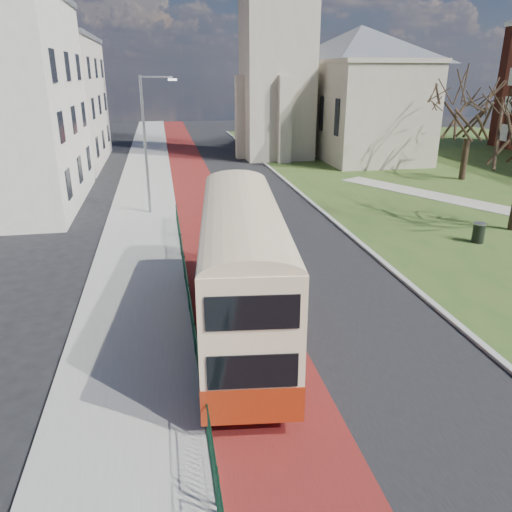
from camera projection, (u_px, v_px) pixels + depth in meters
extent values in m
plane|color=black|center=(296.00, 362.00, 15.14)|extent=(160.00, 160.00, 0.00)
cube|color=black|center=(241.00, 202.00, 33.83)|extent=(9.00, 120.00, 0.01)
cube|color=#591414|center=(201.00, 204.00, 33.36)|extent=(3.40, 120.00, 0.01)
cube|color=gray|center=(143.00, 205.00, 32.68)|extent=(4.00, 120.00, 0.12)
cube|color=#999993|center=(174.00, 204.00, 33.03)|extent=(0.25, 120.00, 0.13)
cube|color=#999993|center=(299.00, 192.00, 36.46)|extent=(0.25, 80.00, 0.13)
cylinder|color=#0C3522|center=(188.00, 284.00, 17.93)|extent=(0.04, 24.00, 0.04)
cylinder|color=#0C3522|center=(189.00, 308.00, 18.26)|extent=(0.04, 24.00, 0.04)
cube|color=gray|center=(277.00, 30.00, 47.40)|extent=(6.50, 6.50, 24.00)
cube|color=gray|center=(356.00, 111.00, 51.48)|extent=(9.00, 18.00, 9.00)
pyramid|color=#565960|center=(362.00, 25.00, 48.67)|extent=(9.00, 18.00, 3.60)
cube|color=beige|center=(43.00, 104.00, 45.82)|extent=(10.00, 16.00, 11.00)
cube|color=#565960|center=(33.00, 36.00, 43.83)|extent=(10.30, 16.30, 0.50)
cylinder|color=gray|center=(145.00, 147.00, 29.52)|extent=(0.16, 0.16, 8.00)
cylinder|color=gray|center=(156.00, 77.00, 28.32)|extent=(1.80, 0.10, 0.10)
cube|color=silver|center=(172.00, 80.00, 28.53)|extent=(0.50, 0.18, 0.12)
cube|color=maroon|center=(242.00, 307.00, 16.47)|extent=(3.63, 10.71, 0.95)
cube|color=beige|center=(242.00, 254.00, 15.83)|extent=(3.60, 10.66, 2.77)
cube|color=black|center=(205.00, 277.00, 16.31)|extent=(1.05, 8.56, 0.91)
cube|color=black|center=(278.00, 275.00, 16.47)|extent=(1.05, 8.56, 0.91)
cube|color=black|center=(203.00, 238.00, 15.55)|extent=(1.15, 9.40, 0.86)
cube|color=black|center=(280.00, 236.00, 15.71)|extent=(1.15, 9.40, 0.86)
cube|color=black|center=(237.00, 231.00, 21.01)|extent=(2.14, 0.33, 1.00)
cube|color=black|center=(236.00, 198.00, 20.51)|extent=(2.14, 0.33, 0.86)
cube|color=orange|center=(236.00, 185.00, 20.33)|extent=(1.70, 0.30, 0.29)
cylinder|color=black|center=(211.00, 279.00, 19.91)|extent=(0.40, 1.02, 0.99)
cylinder|color=black|center=(266.00, 278.00, 20.05)|extent=(0.40, 1.02, 0.99)
cylinder|color=black|center=(208.00, 375.00, 13.62)|extent=(0.40, 1.02, 0.99)
cylinder|color=black|center=(288.00, 372.00, 13.76)|extent=(0.40, 1.02, 0.99)
cylinder|color=#2E2217|center=(464.00, 159.00, 40.21)|extent=(0.63, 0.63, 3.26)
cylinder|color=black|center=(478.00, 233.00, 25.50)|extent=(0.65, 0.65, 0.97)
cylinder|color=gray|center=(480.00, 224.00, 25.32)|extent=(0.70, 0.70, 0.06)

